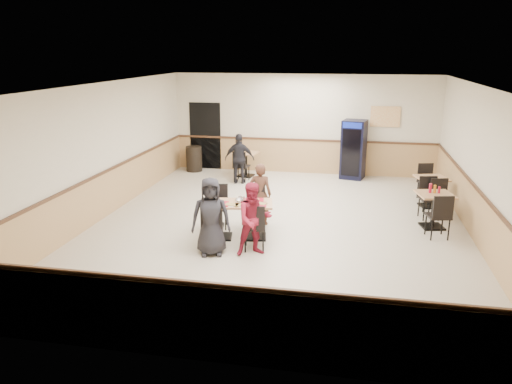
% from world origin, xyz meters
% --- Properties ---
extents(ground, '(10.00, 10.00, 0.00)m').
position_xyz_m(ground, '(0.00, 0.00, 0.00)').
color(ground, beige).
rests_on(ground, ground).
extents(room_shell, '(10.00, 10.00, 10.00)m').
position_xyz_m(room_shell, '(1.78, 2.55, 0.58)').
color(room_shell, silver).
rests_on(room_shell, ground).
extents(main_table, '(1.49, 0.93, 0.75)m').
position_xyz_m(main_table, '(-0.70, -0.84, 0.50)').
color(main_table, black).
rests_on(main_table, ground).
extents(main_chairs, '(1.50, 1.82, 0.94)m').
position_xyz_m(main_chairs, '(-0.75, -0.85, 0.47)').
color(main_chairs, black).
rests_on(main_chairs, ground).
extents(diner_woman_left, '(0.82, 0.64, 1.47)m').
position_xyz_m(diner_woman_left, '(-1.00, -1.75, 0.74)').
color(diner_woman_left, black).
rests_on(diner_woman_left, ground).
extents(diner_woman_right, '(0.83, 0.76, 1.38)m').
position_xyz_m(diner_woman_right, '(-0.21, -1.61, 0.69)').
color(diner_woman_right, maroon).
rests_on(diner_woman_right, ground).
extents(diner_man_opposite, '(0.50, 0.33, 1.36)m').
position_xyz_m(diner_man_opposite, '(-0.41, 0.07, 0.68)').
color(diner_man_opposite, '#4F3022').
rests_on(diner_man_opposite, ground).
extents(lone_diner, '(0.87, 0.43, 1.43)m').
position_xyz_m(lone_diner, '(-1.62, 3.37, 0.71)').
color(lone_diner, black).
rests_on(lone_diner, ground).
extents(tabletop_clutter, '(1.24, 0.76, 0.12)m').
position_xyz_m(tabletop_clutter, '(-0.68, -0.90, 0.77)').
color(tabletop_clutter, '#A90B20').
rests_on(tabletop_clutter, main_table).
extents(side_table_near, '(0.84, 0.84, 0.76)m').
position_xyz_m(side_table_near, '(3.27, 0.55, 0.50)').
color(side_table_near, black).
rests_on(side_table_near, ground).
extents(side_table_near_chair_south, '(0.53, 0.53, 0.96)m').
position_xyz_m(side_table_near_chair_south, '(3.27, -0.05, 0.48)').
color(side_table_near_chair_south, black).
rests_on(side_table_near_chair_south, ground).
extents(side_table_near_chair_north, '(0.53, 0.53, 0.96)m').
position_xyz_m(side_table_near_chair_north, '(3.27, 1.16, 0.48)').
color(side_table_near_chair_north, black).
rests_on(side_table_near_chair_north, ground).
extents(side_table_far, '(0.84, 0.84, 0.74)m').
position_xyz_m(side_table_far, '(3.41, 2.09, 0.49)').
color(side_table_far, black).
rests_on(side_table_far, ground).
extents(side_table_far_chair_south, '(0.53, 0.53, 0.93)m').
position_xyz_m(side_table_far_chair_south, '(3.41, 1.50, 0.47)').
color(side_table_far_chair_south, black).
rests_on(side_table_far_chair_south, ground).
extents(side_table_far_chair_north, '(0.53, 0.53, 0.93)m').
position_xyz_m(side_table_far_chair_north, '(3.41, 2.68, 0.47)').
color(side_table_far_chair_north, black).
rests_on(side_table_far_chair_north, ground).
extents(condiment_caddy, '(0.23, 0.06, 0.20)m').
position_xyz_m(condiment_caddy, '(3.24, 0.60, 0.85)').
color(condiment_caddy, '#B60D28').
rests_on(condiment_caddy, side_table_near).
extents(back_table, '(0.77, 0.77, 0.73)m').
position_xyz_m(back_table, '(-1.62, 4.20, 0.49)').
color(back_table, black).
rests_on(back_table, ground).
extents(back_table_chair_lone, '(0.48, 0.48, 0.93)m').
position_xyz_m(back_table_chair_lone, '(-1.62, 3.61, 0.46)').
color(back_table_chair_lone, black).
rests_on(back_table_chair_lone, ground).
extents(pepsi_cooler, '(0.77, 0.78, 1.72)m').
position_xyz_m(pepsi_cooler, '(1.54, 4.59, 0.86)').
color(pepsi_cooler, black).
rests_on(pepsi_cooler, ground).
extents(trash_bin, '(0.50, 0.50, 0.78)m').
position_xyz_m(trash_bin, '(-3.36, 4.55, 0.39)').
color(trash_bin, black).
rests_on(trash_bin, ground).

